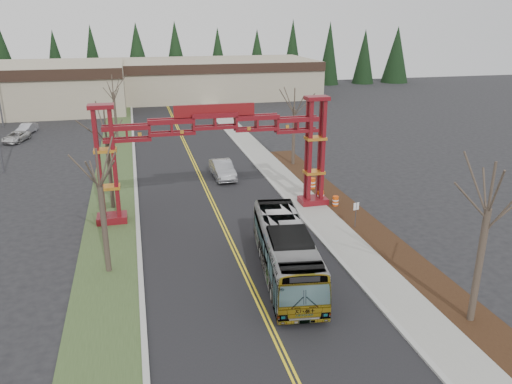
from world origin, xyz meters
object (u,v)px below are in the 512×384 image
object	(u,v)px
bare_tree_right_near	(488,210)
street_sign	(356,210)
gateway_arch	(215,139)
barrel_south	(335,202)
bare_tree_median_far	(113,93)
barrel_north	(312,184)
silver_sedan	(223,169)
bare_tree_right_far	(294,110)
retail_building_east	(214,78)
parked_car_far_a	(27,129)
parked_car_far_b	(16,137)
bare_tree_median_near	(100,187)
transit_bus	(286,251)
bare_tree_median_mid	(106,138)
barrel_mid	(320,197)

from	to	relation	value
bare_tree_right_near	street_sign	xyz separation A→B (m)	(-0.72, 12.37, -4.65)
gateway_arch	barrel_south	bearing A→B (deg)	-5.79
bare_tree_median_far	barrel_north	world-z (taller)	bare_tree_median_far
silver_sedan	bare_tree_right_far	bearing A→B (deg)	16.17
retail_building_east	parked_car_far_a	distance (m)	40.71
street_sign	barrel_south	bearing A→B (deg)	86.18
silver_sedan	parked_car_far_a	bearing A→B (deg)	128.59
parked_car_far_b	parked_car_far_a	bearing A→B (deg)	100.31
barrel_north	bare_tree_median_near	bearing A→B (deg)	-146.08
parked_car_far_a	street_sign	world-z (taller)	street_sign
silver_sedan	parked_car_far_b	xyz separation A→B (m)	(-22.34, 20.76, -0.22)
transit_bus	parked_car_far_b	distance (m)	46.50
retail_building_east	silver_sedan	world-z (taller)	retail_building_east
street_sign	bare_tree_right_near	bearing A→B (deg)	-86.69
transit_bus	parked_car_far_b	world-z (taller)	transit_bus
bare_tree_right_far	barrel_north	distance (m)	9.61
silver_sedan	barrel_south	world-z (taller)	silver_sedan
bare_tree_median_near	barrel_south	world-z (taller)	bare_tree_median_near
parked_car_far_b	street_sign	world-z (taller)	street_sign
transit_bus	bare_tree_median_mid	size ratio (longest dim) A/B	1.42
silver_sedan	bare_tree_median_far	world-z (taller)	bare_tree_median_far
bare_tree_median_mid	street_sign	world-z (taller)	bare_tree_median_mid
bare_tree_median_near	street_sign	distance (m)	17.92
gateway_arch	retail_building_east	bearing A→B (deg)	80.83
transit_bus	bare_tree_median_mid	bearing A→B (deg)	133.90
parked_car_far_a	bare_tree_median_far	size ratio (longest dim) A/B	0.49
street_sign	barrel_north	size ratio (longest dim) A/B	1.86
transit_bus	barrel_south	xyz separation A→B (m)	(7.28, 9.93, -1.12)
silver_sedan	barrel_south	size ratio (longest dim) A/B	5.55
gateway_arch	bare_tree_right_far	distance (m)	15.32
bare_tree_median_far	barrel_mid	world-z (taller)	bare_tree_median_far
transit_bus	barrel_south	size ratio (longest dim) A/B	12.33
bare_tree_right_far	street_sign	size ratio (longest dim) A/B	3.99
gateway_arch	bare_tree_median_near	bearing A→B (deg)	-135.07
bare_tree_right_near	barrel_south	distance (m)	17.75
retail_building_east	bare_tree_median_mid	bearing A→B (deg)	-107.00
bare_tree_median_far	barrel_north	distance (m)	28.61
parked_car_far_b	bare_tree_median_far	bearing A→B (deg)	-1.88
silver_sedan	bare_tree_median_near	distance (m)	20.24
bare_tree_right_far	barrel_south	xyz separation A→B (m)	(-0.42, -12.58, -5.35)
transit_bus	bare_tree_median_near	distance (m)	11.38
silver_sedan	street_sign	xyz separation A→B (m)	(7.23, -14.41, 0.60)
parked_car_far_a	bare_tree_median_far	xyz separation A→B (m)	(11.81, -8.65, 5.53)
retail_building_east	barrel_south	xyz separation A→B (m)	(-0.42, -62.93, -3.05)
transit_bus	bare_tree_median_near	size ratio (longest dim) A/B	1.47
gateway_arch	barrel_north	world-z (taller)	gateway_arch
retail_building_east	barrel_north	bearing A→B (deg)	-90.77
bare_tree_median_near	barrel_mid	xyz separation A→B (m)	(16.71, 8.16, -4.89)
bare_tree_right_far	barrel_south	size ratio (longest dim) A/B	8.72
barrel_mid	parked_car_far_a	bearing A→B (deg)	129.83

